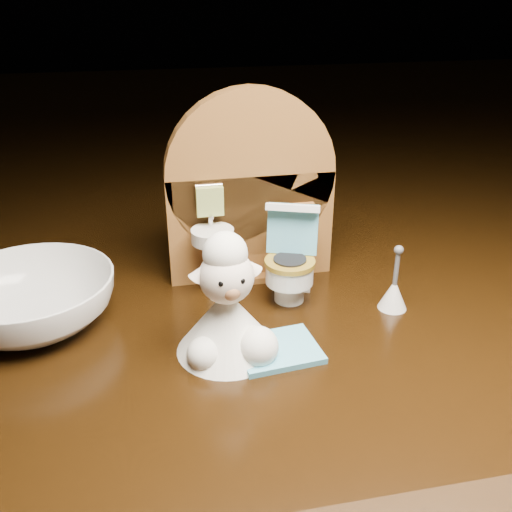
{
  "coord_description": "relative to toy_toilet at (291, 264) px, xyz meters",
  "views": [
    {
      "loc": [
        -0.08,
        -0.34,
        0.22
      ],
      "look_at": [
        -0.01,
        0.01,
        0.05
      ],
      "focal_mm": 40.0,
      "sensor_mm": 36.0,
      "label": 1
    }
  ],
  "objects": [
    {
      "name": "bath_mat",
      "position": [
        -0.03,
        -0.07,
        -0.02
      ],
      "size": [
        0.06,
        0.05,
        0.0
      ],
      "primitive_type": "cube",
      "rotation": [
        0.0,
        0.0,
        0.11
      ],
      "color": "#58AECB",
      "rests_on": "ground"
    },
    {
      "name": "ceramic_bowl",
      "position": [
        -0.19,
        -0.0,
        -0.01
      ],
      "size": [
        0.13,
        0.13,
        0.04
      ],
      "primitive_type": "imported",
      "rotation": [
        0.0,
        0.0,
        0.13
      ],
      "color": "white",
      "rests_on": "ground"
    },
    {
      "name": "plush_lamb",
      "position": [
        -0.06,
        -0.06,
        0.0
      ],
      "size": [
        0.07,
        0.07,
        0.09
      ],
      "rotation": [
        0.0,
        0.0,
        0.07
      ],
      "color": "white",
      "rests_on": "ground"
    },
    {
      "name": "backdrop_panel",
      "position": [
        -0.02,
        0.04,
        0.04
      ],
      "size": [
        0.13,
        0.05,
        0.15
      ],
      "color": "brown",
      "rests_on": "ground"
    },
    {
      "name": "toy_toilet",
      "position": [
        0.0,
        0.0,
        0.0
      ],
      "size": [
        0.04,
        0.05,
        0.07
      ],
      "rotation": [
        0.0,
        0.0,
        -0.36
      ],
      "color": "white",
      "rests_on": "ground"
    },
    {
      "name": "toilet_brush",
      "position": [
        0.07,
        -0.03,
        -0.01
      ],
      "size": [
        0.02,
        0.02,
        0.05
      ],
      "color": "white",
      "rests_on": "ground"
    }
  ]
}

